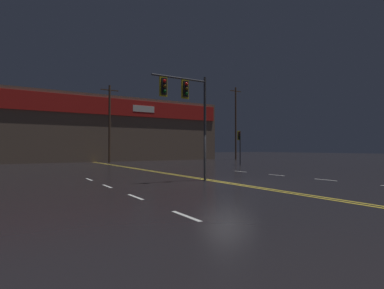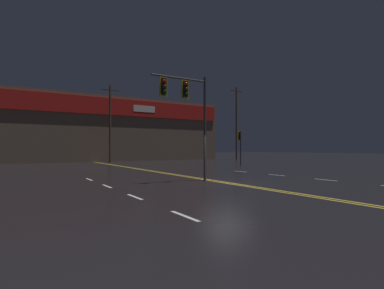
% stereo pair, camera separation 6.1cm
% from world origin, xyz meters
% --- Properties ---
extents(ground_plane, '(200.00, 200.00, 0.00)m').
position_xyz_m(ground_plane, '(0.00, 0.00, 0.00)').
color(ground_plane, black).
extents(road_markings, '(16.63, 60.00, 0.01)m').
position_xyz_m(road_markings, '(1.20, -1.99, 0.00)').
color(road_markings, gold).
rests_on(road_markings, ground).
extents(traffic_signal_median, '(3.23, 0.36, 5.65)m').
position_xyz_m(traffic_signal_median, '(-1.67, 1.37, 4.28)').
color(traffic_signal_median, '#38383D').
rests_on(traffic_signal_median, ground).
extents(traffic_signal_corner_northeast, '(0.42, 0.36, 3.64)m').
position_xyz_m(traffic_signal_corner_northeast, '(11.43, 12.24, 2.68)').
color(traffic_signal_corner_northeast, '#38383D').
rests_on(traffic_signal_corner_northeast, ground).
extents(building_backdrop, '(38.35, 10.23, 8.89)m').
position_xyz_m(building_backdrop, '(0.00, 32.29, 4.46)').
color(building_backdrop, brown).
rests_on(building_backdrop, ground).
extents(utility_pole_row, '(46.13, 0.26, 11.57)m').
position_xyz_m(utility_pole_row, '(1.54, 24.87, 5.35)').
color(utility_pole_row, '#4C3828').
rests_on(utility_pole_row, ground).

